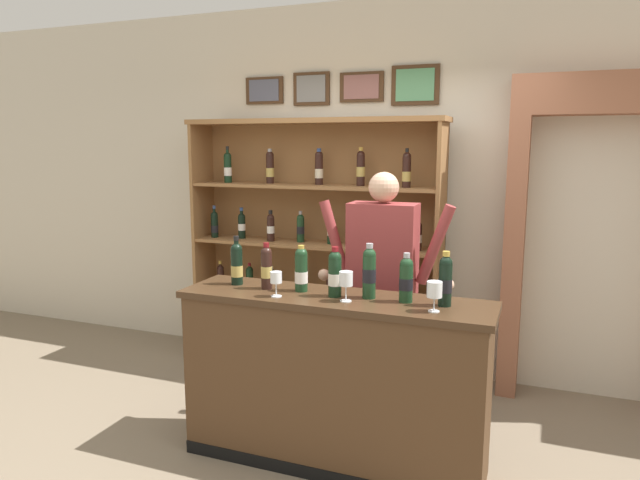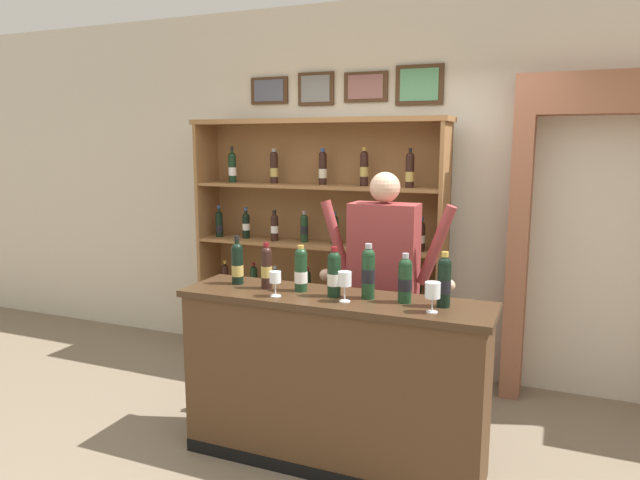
# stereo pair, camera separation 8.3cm
# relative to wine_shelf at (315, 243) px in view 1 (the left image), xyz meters

# --- Properties ---
(ground_plane) EXTENTS (14.00, 14.00, 0.02)m
(ground_plane) POSITION_rel_wine_shelf_xyz_m (0.59, -1.33, -1.12)
(ground_plane) COLOR #7A6B56
(back_wall) EXTENTS (12.00, 0.19, 3.08)m
(back_wall) POSITION_rel_wine_shelf_xyz_m (0.59, 0.37, 0.43)
(back_wall) COLOR beige
(back_wall) RESTS_ON ground
(wine_shelf) EXTENTS (2.16, 0.38, 2.12)m
(wine_shelf) POSITION_rel_wine_shelf_xyz_m (0.00, 0.00, 0.00)
(wine_shelf) COLOR olive
(wine_shelf) RESTS_ON ground
(archway_doorway) EXTENTS (1.34, 0.45, 2.41)m
(archway_doorway) POSITION_rel_wine_shelf_xyz_m (2.17, 0.25, 0.26)
(archway_doorway) COLOR #935B42
(archway_doorway) RESTS_ON ground
(tasting_counter) EXTENTS (1.85, 0.48, 1.05)m
(tasting_counter) POSITION_rel_wine_shelf_xyz_m (0.65, -1.34, -0.59)
(tasting_counter) COLOR #4C331E
(tasting_counter) RESTS_ON ground
(shopkeeper) EXTENTS (0.93, 0.22, 1.74)m
(shopkeeper) POSITION_rel_wine_shelf_xyz_m (0.79, -0.78, -0.02)
(shopkeeper) COLOR #2D3347
(shopkeeper) RESTS_ON ground
(tasting_bottle_bianco) EXTENTS (0.08, 0.08, 0.31)m
(tasting_bottle_bianco) POSITION_rel_wine_shelf_xyz_m (-0.02, -1.28, 0.07)
(tasting_bottle_bianco) COLOR black
(tasting_bottle_bianco) RESTS_ON tasting_counter
(tasting_bottle_prosecco) EXTENTS (0.07, 0.07, 0.29)m
(tasting_bottle_prosecco) POSITION_rel_wine_shelf_xyz_m (0.21, -1.32, 0.07)
(tasting_bottle_prosecco) COLOR black
(tasting_bottle_prosecco) RESTS_ON tasting_counter
(tasting_bottle_super_tuscan) EXTENTS (0.08, 0.08, 0.28)m
(tasting_bottle_super_tuscan) POSITION_rel_wine_shelf_xyz_m (0.43, -1.29, 0.07)
(tasting_bottle_super_tuscan) COLOR #19381E
(tasting_bottle_super_tuscan) RESTS_ON tasting_counter
(tasting_bottle_vin_santo) EXTENTS (0.08, 0.08, 0.29)m
(tasting_bottle_vin_santo) POSITION_rel_wine_shelf_xyz_m (0.66, -1.33, 0.08)
(tasting_bottle_vin_santo) COLOR black
(tasting_bottle_vin_santo) RESTS_ON tasting_counter
(tasting_bottle_brunello) EXTENTS (0.08, 0.08, 0.32)m
(tasting_bottle_brunello) POSITION_rel_wine_shelf_xyz_m (0.85, -1.30, 0.09)
(tasting_bottle_brunello) COLOR #19381E
(tasting_bottle_brunello) RESTS_ON tasting_counter
(tasting_bottle_chianti) EXTENTS (0.08, 0.08, 0.28)m
(tasting_bottle_chianti) POSITION_rel_wine_shelf_xyz_m (1.07, -1.30, 0.07)
(tasting_bottle_chianti) COLOR #19381E
(tasting_bottle_chianti) RESTS_ON tasting_counter
(tasting_bottle_rosso) EXTENTS (0.07, 0.07, 0.31)m
(tasting_bottle_rosso) POSITION_rel_wine_shelf_xyz_m (1.29, -1.30, 0.08)
(tasting_bottle_rosso) COLOR black
(tasting_bottle_rosso) RESTS_ON tasting_counter
(wine_glass_right) EXTENTS (0.08, 0.08, 0.17)m
(wine_glass_right) POSITION_rel_wine_shelf_xyz_m (0.75, -1.41, 0.06)
(wine_glass_right) COLOR silver
(wine_glass_right) RESTS_ON tasting_counter
(wine_glass_left) EXTENTS (0.08, 0.08, 0.16)m
(wine_glass_left) POSITION_rel_wine_shelf_xyz_m (1.25, -1.44, 0.05)
(wine_glass_left) COLOR silver
(wine_glass_left) RESTS_ON tasting_counter
(wine_glass_spare) EXTENTS (0.07, 0.07, 0.15)m
(wine_glass_spare) POSITION_rel_wine_shelf_xyz_m (0.34, -1.46, 0.04)
(wine_glass_spare) COLOR silver
(wine_glass_spare) RESTS_ON tasting_counter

